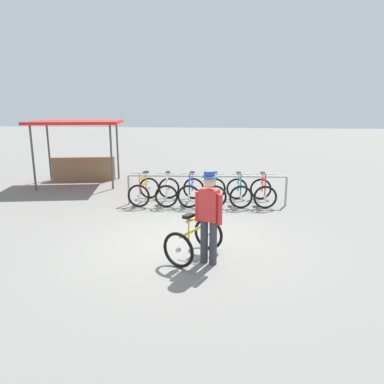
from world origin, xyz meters
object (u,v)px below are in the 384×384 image
at_px(racked_bike_lime, 215,191).
at_px(market_stall, 80,145).
at_px(racked_bike_white, 168,191).
at_px(racked_bike_red, 263,192).
at_px(racked_bike_teal, 239,192).
at_px(person_with_featured_bike, 209,214).
at_px(racked_bike_blue, 191,191).
at_px(racked_bike_orange, 144,191).
at_px(featured_bicycle, 197,234).

distance_m(racked_bike_lime, market_stall, 5.80).
relative_size(racked_bike_white, racked_bike_red, 1.03).
xyz_separation_m(racked_bike_lime, racked_bike_red, (1.40, 0.09, 0.00)).
xyz_separation_m(racked_bike_teal, person_with_featured_bike, (-0.64, -4.24, 0.58)).
bearing_deg(racked_bike_blue, racked_bike_orange, -176.45).
height_order(racked_bike_orange, racked_bike_lime, same).
height_order(racked_bike_white, person_with_featured_bike, person_with_featured_bike).
height_order(racked_bike_white, racked_bike_teal, same).
bearing_deg(racked_bike_teal, racked_bike_red, 3.55).
height_order(racked_bike_blue, featured_bicycle, same).
bearing_deg(racked_bike_teal, racked_bike_blue, -176.45).
height_order(racked_bike_orange, market_stall, market_stall).
relative_size(racked_bike_white, racked_bike_lime, 1.02).
xyz_separation_m(person_with_featured_bike, market_stall, (-5.18, 6.73, 0.45)).
relative_size(racked_bike_teal, market_stall, 0.33).
distance_m(featured_bicycle, person_with_featured_bike, 0.63).
bearing_deg(racked_bike_blue, racked_bike_white, -176.45).
distance_m(racked_bike_teal, market_stall, 6.41).
xyz_separation_m(racked_bike_orange, market_stall, (-3.02, 2.67, 1.03)).
bearing_deg(featured_bicycle, racked_bike_lime, 87.36).
relative_size(racked_bike_orange, market_stall, 0.33).
height_order(racked_bike_lime, racked_bike_red, same).
height_order(featured_bicycle, market_stall, market_stall).
bearing_deg(racked_bike_orange, racked_bike_teal, 3.55).
relative_size(racked_bike_orange, person_with_featured_bike, 0.66).
xyz_separation_m(racked_bike_blue, racked_bike_red, (2.10, 0.13, 0.00)).
relative_size(racked_bike_red, market_stall, 0.32).
xyz_separation_m(racked_bike_red, person_with_featured_bike, (-1.33, -4.28, 0.58)).
relative_size(racked_bike_orange, featured_bicycle, 0.90).
relative_size(racked_bike_white, person_with_featured_bike, 0.67).
xyz_separation_m(racked_bike_orange, person_with_featured_bike, (2.16, -4.07, 0.58)).
bearing_deg(racked_bike_lime, racked_bike_red, 3.55).
height_order(racked_bike_blue, market_stall, market_stall).
bearing_deg(featured_bicycle, racked_bike_teal, 77.46).
bearing_deg(racked_bike_white, racked_bike_blue, 3.55).
bearing_deg(featured_bicycle, racked_bike_blue, 97.64).
bearing_deg(racked_bike_red, featured_bicycle, -111.55).
bearing_deg(racked_bike_teal, person_with_featured_bike, -98.52).
distance_m(racked_bike_white, racked_bike_red, 2.80).
xyz_separation_m(racked_bike_blue, market_stall, (-4.42, 2.58, 1.03)).
xyz_separation_m(racked_bike_blue, racked_bike_lime, (0.70, 0.04, 0.00)).
bearing_deg(racked_bike_red, racked_bike_blue, -176.45).
distance_m(racked_bike_red, person_with_featured_bike, 4.52).
distance_m(racked_bike_white, person_with_featured_bike, 4.40).
bearing_deg(racked_bike_red, racked_bike_teal, -176.45).
xyz_separation_m(racked_bike_lime, racked_bike_teal, (0.70, 0.04, -0.00)).
bearing_deg(market_stall, featured_bicycle, -52.53).
distance_m(racked_bike_blue, person_with_featured_bike, 4.26).
xyz_separation_m(racked_bike_lime, featured_bicycle, (-0.18, -3.91, 0.08)).
bearing_deg(racked_bike_white, racked_bike_lime, 3.55).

